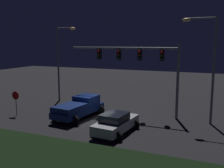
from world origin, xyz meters
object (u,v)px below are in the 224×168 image
(traffic_signal_gantry, at_px, (140,60))
(stop_sign, at_px, (16,99))
(street_lamp_left, at_px, (61,55))
(street_lamp_right, at_px, (207,58))
(pickup_truck, at_px, (80,106))
(car_sedan, at_px, (116,123))

(traffic_signal_gantry, height_order, stop_sign, traffic_signal_gantry)
(street_lamp_left, height_order, street_lamp_right, street_lamp_right)
(traffic_signal_gantry, xyz_separation_m, street_lamp_right, (5.66, -0.40, 0.38))
(street_lamp_left, relative_size, stop_sign, 3.73)
(pickup_truck, bearing_deg, car_sedan, -112.75)
(traffic_signal_gantry, bearing_deg, pickup_truck, -148.60)
(car_sedan, distance_m, stop_sign, 10.19)
(pickup_truck, xyz_separation_m, car_sedan, (4.44, -2.52, -0.26))
(car_sedan, height_order, street_lamp_left, street_lamp_left)
(car_sedan, relative_size, street_lamp_left, 0.55)
(pickup_truck, xyz_separation_m, street_lamp_left, (-5.07, 5.00, 4.21))
(pickup_truck, height_order, traffic_signal_gantry, traffic_signal_gantry)
(traffic_signal_gantry, height_order, street_lamp_left, street_lamp_left)
(street_lamp_right, xyz_separation_m, stop_sign, (-16.00, -4.11, -3.85))
(pickup_truck, distance_m, traffic_signal_gantry, 6.78)
(car_sedan, height_order, street_lamp_right, street_lamp_right)
(street_lamp_left, xyz_separation_m, stop_sign, (-0.62, -6.67, -3.64))
(street_lamp_left, bearing_deg, traffic_signal_gantry, -12.54)
(pickup_truck, xyz_separation_m, traffic_signal_gantry, (4.65, 2.84, 4.03))
(traffic_signal_gantry, xyz_separation_m, street_lamp_left, (-9.72, 2.16, 0.18))
(pickup_truck, xyz_separation_m, stop_sign, (-5.69, -1.67, 0.56))
(car_sedan, relative_size, stop_sign, 2.05)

